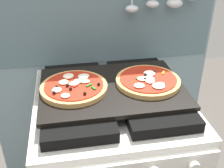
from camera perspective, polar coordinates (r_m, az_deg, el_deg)
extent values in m
cube|color=#7A939E|center=(1.41, -2.36, 1.37)|extent=(1.10, 0.03, 1.55)
cube|color=slate|center=(1.26, -2.62, 16.14)|extent=(1.08, 0.00, 0.56)
ellipsoid|color=silver|center=(1.27, 4.09, 15.12)|extent=(0.06, 0.05, 0.03)
ellipsoid|color=silver|center=(1.29, 8.28, 15.88)|extent=(0.06, 0.05, 0.03)
ellipsoid|color=silver|center=(1.32, 12.66, 15.82)|extent=(0.07, 0.06, 0.04)
cube|color=black|center=(1.09, 0.00, -3.29)|extent=(0.59, 0.59, 0.01)
cube|color=black|center=(1.06, -7.46, -2.80)|extent=(0.24, 0.51, 0.04)
cube|color=black|center=(1.10, 7.18, -1.44)|extent=(0.24, 0.51, 0.04)
cylinder|color=silver|center=(0.93, 16.45, -15.82)|extent=(0.04, 0.02, 0.04)
cube|color=black|center=(1.06, 0.00, -0.84)|extent=(0.54, 0.38, 0.02)
cylinder|color=tan|center=(1.04, -7.77, -0.74)|extent=(0.25, 0.25, 0.02)
cylinder|color=#AD2614|center=(1.03, -7.81, -0.21)|extent=(0.22, 0.22, 0.00)
ellipsoid|color=#F4EACC|center=(1.04, -7.07, 0.56)|extent=(0.03, 0.03, 0.01)
ellipsoid|color=#F4EACC|center=(1.04, -5.48, 0.54)|extent=(0.03, 0.03, 0.01)
ellipsoid|color=#F4EACC|center=(1.08, -5.83, 1.65)|extent=(0.05, 0.04, 0.01)
ellipsoid|color=#F4EACC|center=(1.05, -9.88, 0.38)|extent=(0.04, 0.04, 0.01)
ellipsoid|color=#F4EACC|center=(1.03, -7.81, 0.09)|extent=(0.04, 0.03, 0.01)
ellipsoid|color=#F4EACC|center=(1.00, -11.23, -1.19)|extent=(0.03, 0.04, 0.01)
ellipsoid|color=#F4EACC|center=(1.07, -5.89, 1.42)|extent=(0.04, 0.04, 0.01)
ellipsoid|color=#F4EACC|center=(1.09, -8.92, 1.62)|extent=(0.04, 0.04, 0.01)
ellipsoid|color=#F4EACC|center=(0.96, -9.52, -2.36)|extent=(0.03, 0.03, 0.01)
sphere|color=black|center=(1.00, -8.47, -0.95)|extent=(0.01, 0.01, 0.01)
cube|color=red|center=(1.02, -7.43, -0.34)|extent=(0.02, 0.02, 0.00)
cube|color=gold|center=(1.05, -6.09, 0.75)|extent=(0.02, 0.01, 0.00)
cube|color=#19721E|center=(1.02, -4.77, -0.26)|extent=(0.02, 0.02, 0.00)
cube|color=#19721E|center=(1.00, -3.78, -0.83)|extent=(0.02, 0.02, 0.00)
sphere|color=black|center=(1.02, -2.75, 0.00)|extent=(0.01, 0.01, 0.01)
cube|color=gold|center=(1.05, -6.11, 0.66)|extent=(0.02, 0.02, 0.00)
sphere|color=black|center=(0.98, -11.78, -1.75)|extent=(0.01, 0.01, 0.01)
sphere|color=black|center=(1.02, -9.15, -0.29)|extent=(0.01, 0.01, 0.01)
sphere|color=black|center=(1.02, -11.24, -0.53)|extent=(0.01, 0.01, 0.01)
sphere|color=black|center=(0.96, -5.58, -1.91)|extent=(0.01, 0.01, 0.01)
cube|color=#19721E|center=(1.04, -6.70, 0.49)|extent=(0.01, 0.03, 0.00)
cylinder|color=tan|center=(1.08, 7.37, 0.59)|extent=(0.25, 0.25, 0.02)
cylinder|color=#AD2614|center=(1.08, 7.41, 1.10)|extent=(0.22, 0.22, 0.00)
ellipsoid|color=#F4EACC|center=(1.06, 7.58, 1.12)|extent=(0.04, 0.04, 0.01)
ellipsoid|color=#F4EACC|center=(1.02, 9.51, -0.37)|extent=(0.05, 0.05, 0.01)
ellipsoid|color=#F4EACC|center=(1.01, 5.60, -0.32)|extent=(0.04, 0.04, 0.01)
ellipsoid|color=#F4EACC|center=(1.06, 6.29, 1.11)|extent=(0.04, 0.04, 0.01)
ellipsoid|color=#F4EACC|center=(1.10, 7.68, 2.22)|extent=(0.05, 0.05, 0.01)
ellipsoid|color=#F4EACC|center=(1.03, 9.90, -0.03)|extent=(0.03, 0.03, 0.01)
ellipsoid|color=#F4EACC|center=(1.05, 7.78, 0.62)|extent=(0.04, 0.04, 0.01)
sphere|color=black|center=(1.06, 6.78, 1.03)|extent=(0.01, 0.01, 0.01)
sphere|color=black|center=(1.09, 6.86, 1.93)|extent=(0.01, 0.01, 0.01)
sphere|color=black|center=(1.11, 8.70, 2.50)|extent=(0.01, 0.01, 0.01)
cube|color=#19721E|center=(1.07, 5.44, 1.30)|extent=(0.02, 0.01, 0.00)
cube|color=gold|center=(1.06, 8.15, 0.87)|extent=(0.01, 0.03, 0.00)
cube|color=gold|center=(1.12, 10.45, 2.28)|extent=(0.02, 0.02, 0.00)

